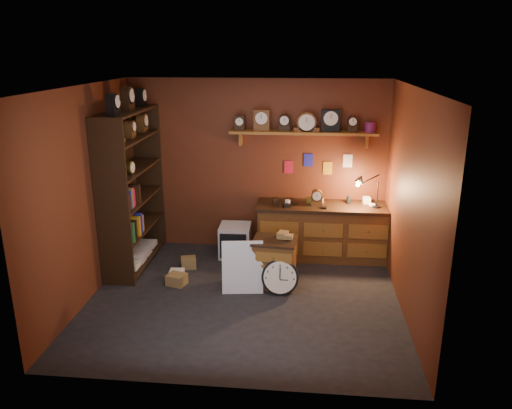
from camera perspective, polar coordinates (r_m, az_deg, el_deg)
The scene contains 11 objects.
floor at distance 6.64m, azimuth -1.38°, elevation -10.64°, with size 4.00×4.00×0.00m, color black.
room_shell at distance 6.12m, azimuth -0.96°, elevation 4.18°, with size 4.02×3.62×2.71m.
shelving_unit at distance 7.48m, azimuth -14.27°, elevation 2.42°, with size 0.47×1.60×2.58m.
workbench at distance 7.76m, azimuth 7.64°, elevation -2.70°, with size 2.02×0.66×1.36m.
low_cabinet at distance 6.83m, azimuth 2.13°, elevation -6.38°, with size 0.63×0.54×0.76m.
big_round_clock at distance 6.65m, azimuth 2.76°, elevation -8.29°, with size 0.49×0.16×0.49m.
white_panel at distance 6.81m, azimuth -1.53°, elevation -9.89°, with size 0.54×0.02×0.73m, color silver.
mini_fridge at distance 7.83m, azimuth -2.39°, elevation -4.13°, with size 0.49×0.51×0.50m.
floor_box_a at distance 7.04m, azimuth -9.05°, elevation -8.46°, with size 0.25×0.21×0.15m, color olive.
floor_box_b at distance 7.21m, azimuth -9.07°, elevation -7.95°, with size 0.20×0.24×0.12m, color white.
floor_box_c at distance 7.52m, azimuth -7.71°, elevation -6.59°, with size 0.22×0.18×0.16m, color olive.
Camera 1 is at (0.74, -5.81, 3.13)m, focal length 35.00 mm.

